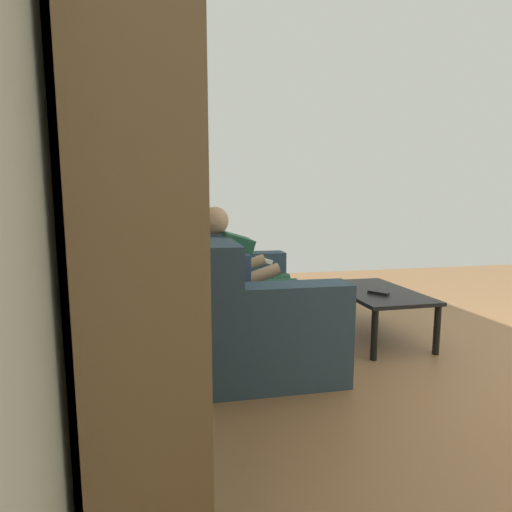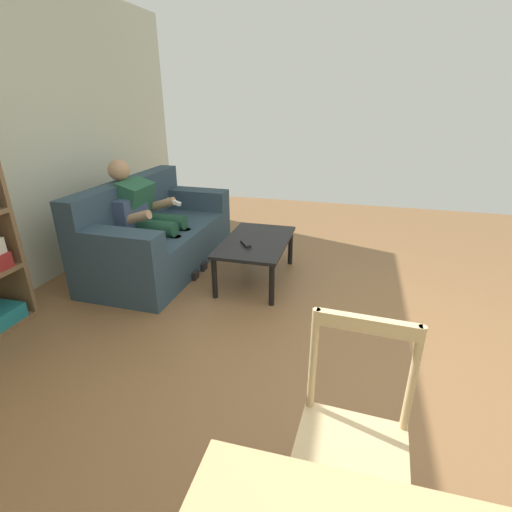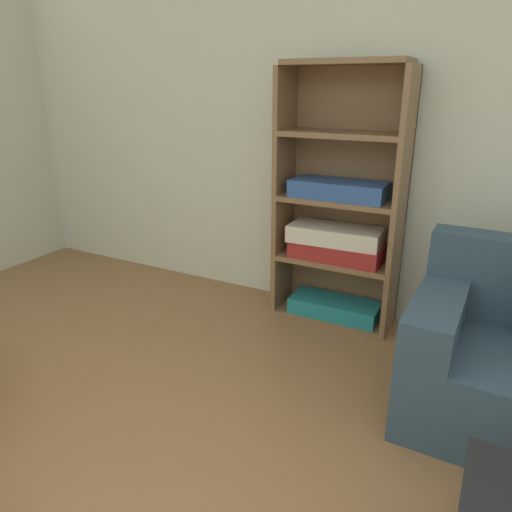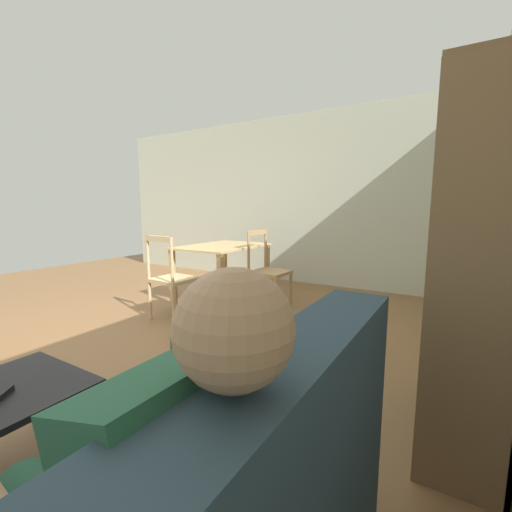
{
  "view_description": "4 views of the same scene",
  "coord_description": "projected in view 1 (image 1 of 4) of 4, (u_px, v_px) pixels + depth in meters",
  "views": [
    {
      "loc": [
        -1.68,
        2.84,
        1.15
      ],
      "look_at": [
        1.34,
        2.2,
        0.73
      ],
      "focal_mm": 27.15,
      "sensor_mm": 36.0,
      "label": 1
    },
    {
      "loc": [
        -2.02,
        0.28,
        1.7
      ],
      "look_at": [
        1.29,
        1.15,
        0.25
      ],
      "focal_mm": 26.63,
      "sensor_mm": 36.0,
      "label": 2
    },
    {
      "loc": [
        0.75,
        -0.22,
        1.68
      ],
      "look_at": [
        -0.25,
        1.67,
        0.9
      ],
      "focal_mm": 33.25,
      "sensor_mm": 36.0,
      "label": 3
    },
    {
      "loc": [
        1.69,
        2.84,
        1.22
      ],
      "look_at": [
        -0.25,
        1.67,
        0.9
      ],
      "focal_mm": 23.27,
      "sensor_mm": 36.0,
      "label": 4
    }
  ],
  "objects": [
    {
      "name": "wall_back",
      "position": [
        81.0,
        150.0,
        1.52
      ],
      "size": [
        6.87,
        0.12,
        2.72
      ],
      "primitive_type": "cube",
      "color": "beige",
      "rests_on": "ground_plane"
    },
    {
      "name": "couch",
      "position": [
        248.0,
        304.0,
        3.15
      ],
      "size": [
        1.83,
        0.91,
        0.91
      ],
      "color": "#2D4251",
      "rests_on": "ground_plane"
    },
    {
      "name": "person_lounging",
      "position": [
        247.0,
        276.0,
        3.03
      ],
      "size": [
        0.6,
        0.92,
        1.13
      ],
      "color": "#23563D",
      "rests_on": "ground_plane"
    },
    {
      "name": "coffee_table",
      "position": [
        376.0,
        296.0,
        3.32
      ],
      "size": [
        1.0,
        0.6,
        0.41
      ],
      "color": "black",
      "rests_on": "ground_plane"
    },
    {
      "name": "tv_remote",
      "position": [
        378.0,
        293.0,
        3.16
      ],
      "size": [
        0.17,
        0.14,
        0.02
      ],
      "primitive_type": "cube",
      "rotation": [
        0.0,
        0.0,
        2.18
      ],
      "color": "black",
      "rests_on": "coffee_table"
    },
    {
      "name": "bookshelf",
      "position": [
        146.0,
        309.0,
        1.41
      ],
      "size": [
        0.88,
        0.36,
        1.83
      ],
      "color": "brown",
      "rests_on": "ground_plane"
    }
  ]
}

